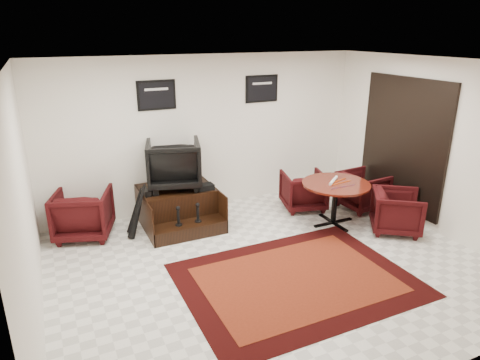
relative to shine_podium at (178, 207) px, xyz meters
name	(u,v)px	position (x,y,z in m)	size (l,w,h in m)	color
ground	(272,265)	(0.79, -1.91, -0.29)	(6.00, 6.00, 0.00)	white
room_shell	(297,139)	(1.19, -1.79, 1.49)	(6.02, 5.02, 2.81)	white
area_rug	(296,280)	(0.89, -2.41, -0.29)	(3.03, 2.28, 0.01)	black
shine_podium	(178,207)	(0.00, 0.00, 0.00)	(1.24, 1.28, 0.64)	black
shine_chair	(174,161)	(0.00, 0.14, 0.79)	(0.88, 0.82, 0.90)	black
shoes_pair	(150,191)	(-0.48, -0.05, 0.39)	(0.22, 0.27, 0.10)	black
polish_kit	(205,187)	(0.42, -0.23, 0.39)	(0.27, 0.19, 0.10)	black
umbrella_black	(138,211)	(-0.73, -0.24, 0.17)	(0.35, 0.13, 0.93)	black
umbrella_hooked	(135,210)	(-0.74, -0.03, 0.10)	(0.30, 0.11, 0.79)	black
armchair_side	(83,211)	(-1.53, 0.18, 0.14)	(0.84, 0.79, 0.87)	black
meeting_table	(336,188)	(2.43, -1.14, 0.36)	(1.14, 1.14, 0.75)	#401009
table_chair_back	(303,189)	(2.33, -0.33, 0.09)	(0.75, 0.70, 0.77)	black
table_chair_window	(362,189)	(3.33, -0.79, 0.09)	(0.75, 0.70, 0.77)	black
table_chair_corner	(397,210)	(3.19, -1.82, 0.09)	(0.75, 0.70, 0.77)	black
paper_roll	(333,180)	(2.42, -1.08, 0.48)	(0.05, 0.05, 0.42)	white
table_clutter	(340,183)	(2.48, -1.20, 0.46)	(0.57, 0.36, 0.01)	#ED530D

